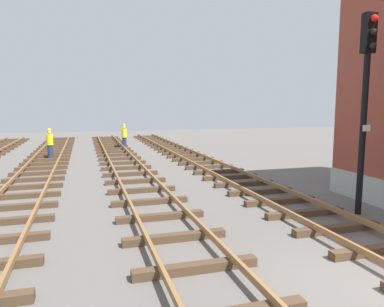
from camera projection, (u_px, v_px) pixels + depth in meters
The scene contains 3 objects.
signal_mast at pixel (366, 92), 10.36m from camera, with size 0.36×0.40×5.78m.
track_worker_foreground at pixel (50, 144), 22.03m from camera, with size 0.40×0.40×1.87m.
track_worker_distant at pixel (124, 136), 27.46m from camera, with size 0.40×0.40×1.87m.
Camera 1 is at (-4.98, -4.67, 3.20)m, focal length 33.96 mm.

